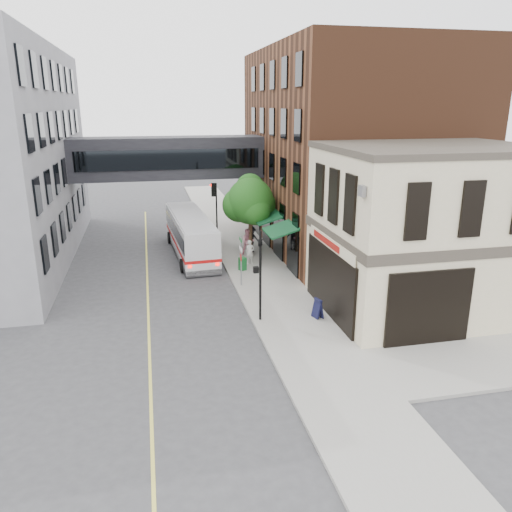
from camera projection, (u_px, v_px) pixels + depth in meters
name	position (u px, v px, depth m)	size (l,w,h in m)	color
ground	(261.00, 341.00, 22.69)	(120.00, 120.00, 0.00)	#38383A
sidewalk_main	(245.00, 251.00, 36.16)	(4.00, 60.00, 0.15)	gray
corner_building	(426.00, 230.00, 25.16)	(10.19, 8.12, 8.45)	beige
brick_building	(348.00, 151.00, 36.69)	(13.76, 18.00, 14.00)	#4C2817
skyway_bridge	(168.00, 158.00, 36.99)	(14.00, 3.18, 3.00)	black
traffic_signal_near	(260.00, 265.00, 23.76)	(0.44, 0.22, 4.60)	black
traffic_signal_far	(215.00, 200.00, 37.65)	(0.53, 0.28, 4.50)	black
street_sign_pole	(241.00, 256.00, 28.74)	(0.08, 0.75, 3.00)	gray
street_tree	(250.00, 201.00, 34.34)	(3.80, 3.20, 5.60)	#382619
lane_marking	(147.00, 277.00, 31.01)	(0.12, 40.00, 0.01)	#D8CC4C
bus	(191.00, 233.00, 35.22)	(3.01, 10.53, 2.80)	silver
pedestrian_a	(250.00, 252.00, 32.90)	(0.58, 0.38, 1.60)	silver
pedestrian_b	(248.00, 242.00, 34.89)	(0.90, 0.70, 1.86)	pink
pedestrian_c	(252.00, 239.00, 35.44)	(1.22, 0.70, 1.89)	#212129
newspaper_box	(243.00, 264.00, 31.77)	(0.41, 0.37, 0.83)	#145B26
sandwich_board	(318.00, 308.00, 24.68)	(0.36, 0.55, 0.99)	black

